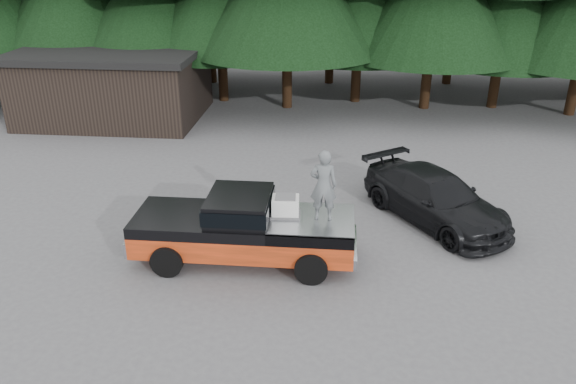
# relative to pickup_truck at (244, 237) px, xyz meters

# --- Properties ---
(ground) EXTENTS (120.00, 120.00, 0.00)m
(ground) POSITION_rel_pickup_truck_xyz_m (0.69, 0.55, -0.67)
(ground) COLOR #4C4C4F
(ground) RESTS_ON ground
(pickup_truck) EXTENTS (6.00, 2.04, 1.33)m
(pickup_truck) POSITION_rel_pickup_truck_xyz_m (0.00, 0.00, 0.00)
(pickup_truck) COLOR #E94416
(pickup_truck) RESTS_ON ground
(truck_cab) EXTENTS (1.66, 1.90, 0.59)m
(truck_cab) POSITION_rel_pickup_truck_xyz_m (-0.10, 0.00, 0.96)
(truck_cab) COLOR black
(truck_cab) RESTS_ON pickup_truck
(air_compressor) EXTENTS (0.73, 0.62, 0.48)m
(air_compressor) POSITION_rel_pickup_truck_xyz_m (1.10, 0.13, 0.90)
(air_compressor) COLOR silver
(air_compressor) RESTS_ON pickup_truck
(man_on_bed) EXTENTS (0.69, 0.46, 1.89)m
(man_on_bed) POSITION_rel_pickup_truck_xyz_m (2.07, 0.00, 1.61)
(man_on_bed) COLOR #5B6063
(man_on_bed) RESTS_ON pickup_truck
(parked_car) EXTENTS (4.75, 5.48, 1.51)m
(parked_car) POSITION_rel_pickup_truck_xyz_m (5.41, 2.84, 0.09)
(parked_car) COLOR black
(parked_car) RESTS_ON ground
(utility_building) EXTENTS (8.40, 6.40, 3.30)m
(utility_building) POSITION_rel_pickup_truck_xyz_m (-8.31, 12.55, 1.00)
(utility_building) COLOR black
(utility_building) RESTS_ON ground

